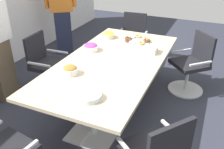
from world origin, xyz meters
TOP-DOWN VIEW (x-y plane):
  - ground_plane at (0.00, 0.00)m, footprint 10.00×10.00m
  - conference_table at (0.00, 0.00)m, footprint 2.40×1.20m
  - office_chair_0 at (0.05, 1.10)m, footprint 0.57×0.57m
  - office_chair_3 at (0.96, -0.91)m, footprint 0.76×0.76m
  - office_chair_4 at (1.64, 0.30)m, footprint 0.58×0.58m
  - person_standing_2 at (1.45, 1.73)m, footprint 0.44×0.54m
  - snack_bowl_candy_mix at (0.19, 0.41)m, footprint 0.22×0.22m
  - snack_bowl_chips_yellow at (0.75, 0.39)m, footprint 0.20×0.20m
  - snack_bowl_pretzels at (-0.52, 0.30)m, footprint 0.18×0.18m
  - donut_platter at (0.78, -0.07)m, footprint 0.40×0.40m
  - plate_stack at (-0.88, -0.15)m, footprint 0.24×0.24m
  - napkin_pile at (0.45, -0.37)m, footprint 0.18×0.18m

SIDE VIEW (x-z plane):
  - ground_plane at x=0.00m, z-range -0.01..0.00m
  - office_chair_0 at x=0.05m, z-range -0.05..0.86m
  - office_chair_3 at x=0.96m, z-range -0.05..0.86m
  - office_chair_4 at x=1.64m, z-range -0.05..0.86m
  - conference_table at x=0.00m, z-range 0.25..1.00m
  - donut_platter at x=0.78m, z-range 0.75..0.79m
  - plate_stack at x=-0.88m, z-range 0.75..0.80m
  - napkin_pile at x=0.45m, z-range 0.75..0.83m
  - snack_bowl_chips_yellow at x=0.75m, z-range 0.75..0.85m
  - snack_bowl_candy_mix at x=0.19m, z-range 0.75..0.85m
  - snack_bowl_pretzels at x=-0.52m, z-range 0.75..0.86m
  - person_standing_2 at x=1.45m, z-range 0.05..1.88m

